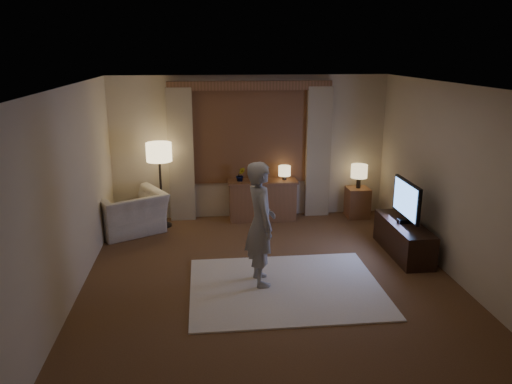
{
  "coord_description": "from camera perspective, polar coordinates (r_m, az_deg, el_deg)",
  "views": [
    {
      "loc": [
        -0.85,
        -6.18,
        3.02
      ],
      "look_at": [
        -0.12,
        0.6,
        1.07
      ],
      "focal_mm": 35.0,
      "sensor_mm": 36.0,
      "label": 1
    }
  ],
  "objects": [
    {
      "name": "room",
      "position": [
        6.95,
        1.09,
        1.89
      ],
      "size": [
        5.04,
        5.54,
        2.64
      ],
      "color": "brown",
      "rests_on": "ground"
    },
    {
      "name": "rug",
      "position": [
        6.7,
        3.4,
        -10.8
      ],
      "size": [
        2.5,
        2.0,
        0.02
      ],
      "primitive_type": "cube",
      "color": "white",
      "rests_on": "floor"
    },
    {
      "name": "sideboard",
      "position": [
        9.15,
        0.75,
        -1.04
      ],
      "size": [
        1.2,
        0.4,
        0.7
      ],
      "primitive_type": "cube",
      "color": "brown",
      "rests_on": "floor"
    },
    {
      "name": "picture_frame",
      "position": [
        9.02,
        0.76,
        1.7
      ],
      "size": [
        0.16,
        0.02,
        0.2
      ],
      "primitive_type": "cube",
      "color": "brown",
      "rests_on": "sideboard"
    },
    {
      "name": "plant",
      "position": [
        8.97,
        -1.78,
        1.94
      ],
      "size": [
        0.17,
        0.13,
        0.3
      ],
      "primitive_type": "imported",
      "color": "#999999",
      "rests_on": "sideboard"
    },
    {
      "name": "table_lamp_sideboard",
      "position": [
        9.06,
        3.28,
        2.36
      ],
      "size": [
        0.22,
        0.22,
        0.3
      ],
      "color": "black",
      "rests_on": "sideboard"
    },
    {
      "name": "floor_lamp",
      "position": [
        8.71,
        -11.01,
        3.98
      ],
      "size": [
        0.44,
        0.44,
        1.5
      ],
      "color": "black",
      "rests_on": "floor"
    },
    {
      "name": "armchair",
      "position": [
        8.74,
        -14.24,
        -2.31
      ],
      "size": [
        1.42,
        1.37,
        0.71
      ],
      "primitive_type": "imported",
      "rotation": [
        0.0,
        0.0,
        -2.63
      ],
      "color": "beige",
      "rests_on": "floor"
    },
    {
      "name": "side_table",
      "position": [
        9.49,
        11.51,
        -1.17
      ],
      "size": [
        0.4,
        0.4,
        0.56
      ],
      "primitive_type": "cube",
      "color": "brown",
      "rests_on": "floor"
    },
    {
      "name": "table_lamp_side",
      "position": [
        9.34,
        11.7,
        2.28
      ],
      "size": [
        0.3,
        0.3,
        0.44
      ],
      "color": "black",
      "rests_on": "side_table"
    },
    {
      "name": "tv_stand",
      "position": [
        7.97,
        16.5,
        -5.1
      ],
      "size": [
        0.45,
        1.4,
        0.5
      ],
      "primitive_type": "cube",
      "color": "black",
      "rests_on": "floor"
    },
    {
      "name": "tv",
      "position": [
        7.77,
        16.84,
        -0.91
      ],
      "size": [
        0.22,
        0.9,
        0.65
      ],
      "color": "black",
      "rests_on": "tv_stand"
    },
    {
      "name": "person",
      "position": [
        6.49,
        0.53,
        -3.64
      ],
      "size": [
        0.47,
        0.65,
        1.65
      ],
      "primitive_type": "imported",
      "rotation": [
        0.0,
        0.0,
        1.7
      ],
      "color": "gray",
      "rests_on": "rug"
    }
  ]
}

